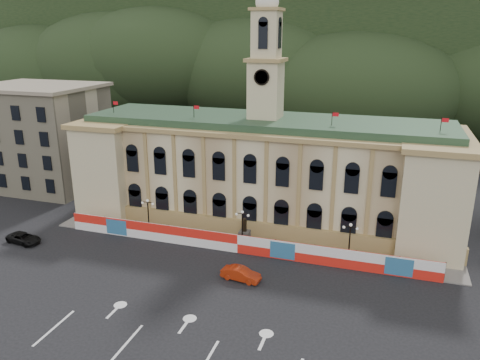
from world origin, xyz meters
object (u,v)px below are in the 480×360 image
(statue, at_px, (244,235))
(black_suv, at_px, (24,238))
(lamp_center, at_px, (242,225))
(red_sedan, at_px, (241,274))

(statue, distance_m, black_suv, 30.18)
(statue, height_order, lamp_center, lamp_center)
(red_sedan, bearing_deg, lamp_center, 23.86)
(statue, xyz_separation_m, red_sedan, (2.56, -9.59, -0.42))
(red_sedan, bearing_deg, statue, 22.21)
(statue, relative_size, red_sedan, 0.77)
(red_sedan, distance_m, black_suv, 31.30)
(statue, distance_m, lamp_center, 2.14)
(lamp_center, height_order, black_suv, lamp_center)
(statue, bearing_deg, black_suv, -162.24)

